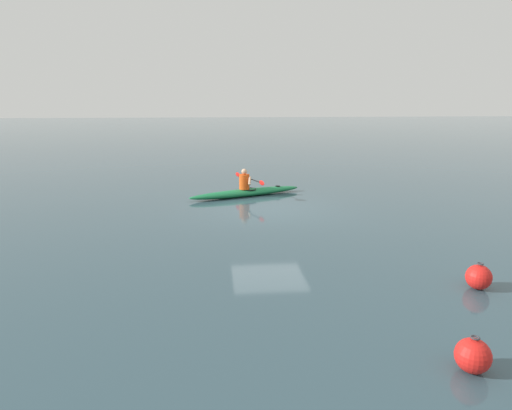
% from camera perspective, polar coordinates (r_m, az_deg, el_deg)
% --- Properties ---
extents(ground_plane, '(160.00, 160.00, 0.00)m').
position_cam_1_polar(ground_plane, '(14.86, 1.66, -0.43)').
color(ground_plane, '#334C56').
extents(kayak, '(4.44, 2.19, 0.28)m').
position_cam_1_polar(kayak, '(16.71, -1.25, 1.63)').
color(kayak, '#19723F').
rests_on(kayak, ground).
extents(kayaker, '(0.93, 2.29, 0.78)m').
position_cam_1_polar(kayaker, '(16.59, -1.46, 3.18)').
color(kayaker, '#E04C14').
rests_on(kayaker, kayak).
extents(mooring_buoy_red_near, '(0.47, 0.47, 0.51)m').
position_cam_1_polar(mooring_buoy_red_near, '(6.86, 26.21, -17.05)').
color(mooring_buoy_red_near, red).
rests_on(mooring_buoy_red_near, ground).
extents(mooring_buoy_white_far, '(0.48, 0.48, 0.52)m').
position_cam_1_polar(mooring_buoy_white_far, '(9.60, 26.82, -8.30)').
color(mooring_buoy_white_far, red).
rests_on(mooring_buoy_white_far, ground).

